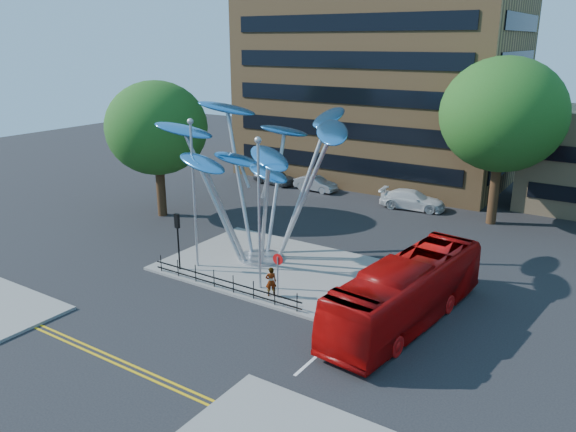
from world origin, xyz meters
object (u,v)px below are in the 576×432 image
Objects in this scene: parked_car_left at (275,176)px; traffic_light_island at (178,230)px; tree_right at (503,115)px; parked_car_mid at (316,184)px; street_lamp_left at (193,181)px; pedestrian at (271,282)px; parked_car_right at (412,200)px; tree_left at (157,128)px; street_lamp_right at (259,201)px; no_entry_sign_island at (278,268)px; leaf_sculpture at (260,151)px; red_bus at (407,292)px.

traffic_light_island is at bearing -155.01° from parked_car_left.
parked_car_left is at bearing 177.18° from tree_right.
parked_car_mid is at bearing 97.77° from traffic_light_island.
street_lamp_left reaches higher than pedestrian.
tree_right is 3.54× the size of traffic_light_island.
parked_car_mid is (-3.30, 19.50, -4.69)m from street_lamp_left.
tree_right is 21.72m from pedestrian.
parked_car_right reaches higher than parked_car_mid.
tree_left reaches higher than street_lamp_right.
traffic_light_island is 21.02m from parked_car_right.
parked_car_mid is 9.48m from parked_car_right.
street_lamp_right reaches higher than pedestrian.
parked_car_left is at bearing 109.59° from traffic_light_island.
tree_left is 1.97× the size of parked_car_right.
pedestrian is (6.57, 0.00, -1.66)m from traffic_light_island.
no_entry_sign_island is 0.56× the size of parked_car_left.
parked_car_right is (1.16, 19.35, -4.34)m from street_lamp_right.
no_entry_sign_island is 25.00m from parked_car_left.
tree_left is at bearing 154.93° from no_entry_sign_island.
street_lamp_left is at bearing 171.39° from no_entry_sign_island.
leaf_sculpture is 4.28m from street_lamp_left.
pedestrian reaches higher than parked_car_left.
tree_right reaches higher than leaf_sculpture.
no_entry_sign_island is at bearing -45.67° from leaf_sculpture.
tree_right reaches higher than no_entry_sign_island.
street_lamp_right reaches higher than traffic_light_island.
leaf_sculpture is at bearing 171.58° from red_bus.
no_entry_sign_island is at bearing -150.74° from parked_car_mid.
traffic_light_island is (-13.00, -19.50, -5.42)m from tree_right.
tree_left is 15.65m from parked_car_mid.
red_bus is at bearing 148.89° from pedestrian.
tree_left is 11.60m from street_lamp_left.
parked_car_right is (6.16, 18.85, -4.60)m from street_lamp_left.
street_lamp_right is 19.87m from parked_car_right.
tree_right is 21.31m from no_entry_sign_island.
no_entry_sign_island is 0.60× the size of parked_car_mid.
no_entry_sign_island is at bearing 139.72° from pedestrian.
tree_left is 1.17× the size of street_lamp_left.
pedestrian is at bearing -162.30° from red_bus.
tree_right is 1.17× the size of tree_left.
parked_car_mid is at bearing -107.89° from pedestrian.
parked_car_left is at bearing 122.61° from street_lamp_right.
tree_right reaches higher than street_lamp_right.
traffic_light_island is at bearing 154.03° from parked_car_right.
tree_left is 14.44m from parked_car_left.
street_lamp_left reaches higher than parked_car_right.
pedestrian is 24.75m from parked_car_left.
pedestrian is 19.85m from parked_car_right.
red_bus reaches higher than pedestrian.
parked_car_right is (9.46, -0.65, 0.09)m from parked_car_mid.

